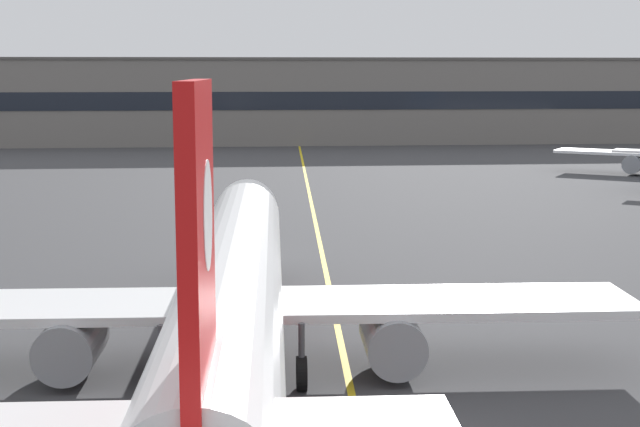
{
  "coord_description": "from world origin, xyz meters",
  "views": [
    {
      "loc": [
        -5.54,
        -27.21,
        11.86
      ],
      "look_at": [
        -1.72,
        13.72,
        5.47
      ],
      "focal_mm": 52.08,
      "sensor_mm": 36.0,
      "label": 1
    }
  ],
  "objects": [
    {
      "name": "airliner_foreground",
      "position": [
        -5.65,
        7.91,
        3.37
      ],
      "size": [
        32.18,
        41.5,
        11.65
      ],
      "color": "white",
      "rests_on": "ground"
    },
    {
      "name": "safety_cone_by_nose_gear",
      "position": [
        -4.99,
        23.65,
        0.26
      ],
      "size": [
        0.44,
        0.44,
        0.55
      ],
      "color": "orange",
      "rests_on": "ground"
    },
    {
      "name": "terminal_building",
      "position": [
        9.19,
        123.04,
        6.87
      ],
      "size": [
        148.51,
        12.4,
        13.73
      ],
      "color": "slate",
      "rests_on": "ground"
    },
    {
      "name": "taxiway_centreline",
      "position": [
        0.0,
        30.0,
        0.0
      ],
      "size": [
        9.97,
        179.76,
        0.01
      ],
      "primitive_type": "cube",
      "rotation": [
        0.0,
        0.0,
        -0.05
      ],
      "color": "yellow",
      "rests_on": "ground"
    }
  ]
}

